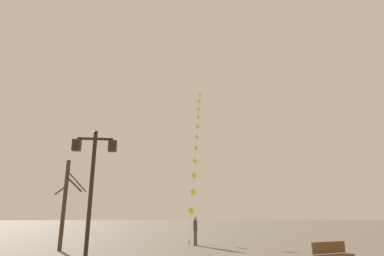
% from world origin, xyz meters
% --- Properties ---
extents(ground_plane, '(160.00, 160.00, 0.00)m').
position_xyz_m(ground_plane, '(0.00, 20.00, 0.00)').
color(ground_plane, '#756B5B').
extents(twin_lantern_lamp_post, '(1.53, 0.28, 4.79)m').
position_xyz_m(twin_lantern_lamp_post, '(-3.34, 9.56, 3.32)').
color(twin_lantern_lamp_post, black).
rests_on(twin_lantern_lamp_post, ground_plane).
extents(kite_train, '(3.21, 15.02, 16.63)m').
position_xyz_m(kite_train, '(2.74, 27.53, 8.64)').
color(kite_train, brown).
rests_on(kite_train, ground_plane).
extents(kite_flyer, '(0.29, 0.62, 1.71)m').
position_xyz_m(kite_flyer, '(1.43, 18.33, 0.90)').
color(kite_flyer, brown).
rests_on(kite_flyer, ground_plane).
extents(bare_tree, '(1.92, 1.01, 4.76)m').
position_xyz_m(bare_tree, '(-5.97, 16.35, 2.48)').
color(bare_tree, '#423323').
rests_on(bare_tree, ground_plane).
extents(park_bench, '(1.66, 0.91, 0.89)m').
position_xyz_m(park_bench, '(5.20, 9.46, 0.45)').
color(park_bench, brown).
rests_on(park_bench, ground_plane).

